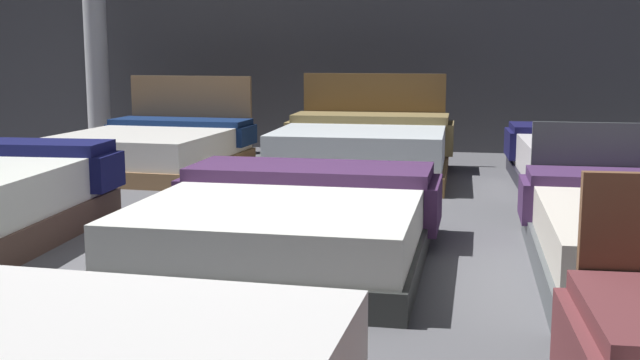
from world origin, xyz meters
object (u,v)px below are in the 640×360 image
object	(u,v)px
bed_7	(364,150)
bed_6	(155,149)
bed_8	(597,160)
support_pillar	(94,6)
bed_4	(290,224)

from	to	relation	value
bed_7	bed_6	bearing A→B (deg)	179.37
bed_8	support_pillar	xyz separation A→B (m)	(-5.68, 1.43, 1.52)
bed_4	bed_6	world-z (taller)	bed_6
bed_6	bed_7	world-z (taller)	bed_7
bed_4	bed_7	xyz separation A→B (m)	(-0.02, 3.15, 0.05)
support_pillar	bed_7	bearing A→B (deg)	-21.84
bed_4	support_pillar	world-z (taller)	support_pillar
bed_4	bed_8	distance (m)	3.80
bed_6	support_pillar	size ratio (longest dim) A/B	0.61
bed_6	support_pillar	bearing A→B (deg)	135.76
bed_7	support_pillar	bearing A→B (deg)	156.85
bed_4	bed_7	size ratio (longest dim) A/B	1.03
bed_4	bed_6	xyz separation A→B (m)	(-2.18, 3.13, 0.01)
support_pillar	bed_4	bearing A→B (deg)	-52.34
bed_6	support_pillar	distance (m)	2.48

